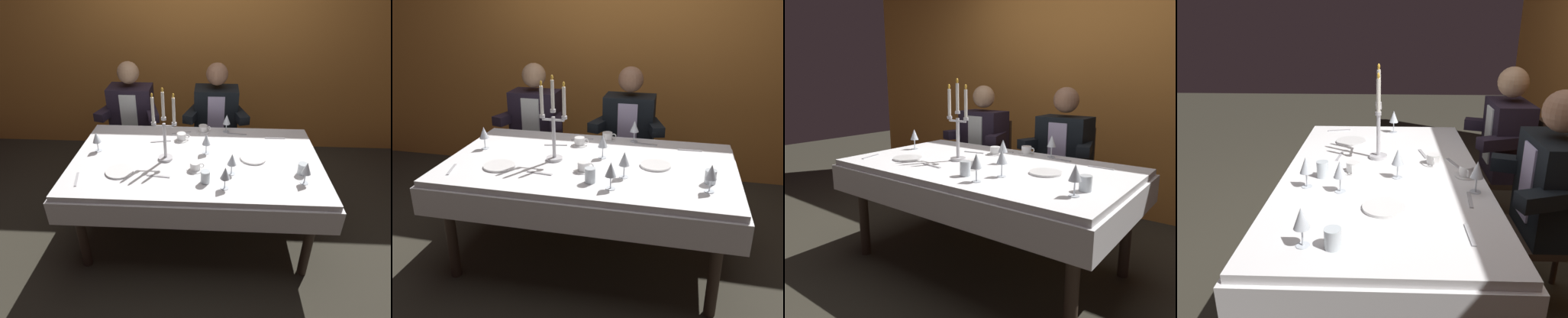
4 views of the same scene
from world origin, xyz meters
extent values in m
plane|color=#302D24|center=(0.00, 0.00, 0.00)|extent=(12.00, 12.00, 0.00)
cube|color=#CC7D34|center=(0.00, 1.66, 1.35)|extent=(6.00, 0.12, 2.70)
cube|color=white|center=(0.00, 0.00, 0.72)|extent=(1.90, 1.10, 0.04)
cube|color=white|center=(0.00, 0.00, 0.61)|extent=(1.94, 1.14, 0.18)
cylinder|color=#35281F|center=(-0.83, -0.43, 0.35)|extent=(0.07, 0.07, 0.70)
cylinder|color=#35281F|center=(0.83, -0.43, 0.35)|extent=(0.07, 0.07, 0.70)
cylinder|color=#35281F|center=(-0.83, 0.43, 0.35)|extent=(0.07, 0.07, 0.70)
cylinder|color=#35281F|center=(0.83, 0.43, 0.35)|extent=(0.07, 0.07, 0.70)
cylinder|color=silver|center=(-0.23, -0.03, 0.75)|extent=(0.11, 0.11, 0.02)
cylinder|color=silver|center=(-0.23, -0.03, 0.90)|extent=(0.02, 0.02, 0.28)
cylinder|color=silver|center=(-0.23, -0.03, 1.08)|extent=(0.04, 0.04, 0.02)
cylinder|color=white|center=(-0.23, -0.03, 1.18)|extent=(0.02, 0.02, 0.19)
ellipsoid|color=yellow|center=(-0.23, -0.03, 1.29)|extent=(0.02, 0.02, 0.03)
cylinder|color=silver|center=(-0.20, -0.03, 1.02)|extent=(0.08, 0.01, 0.01)
cylinder|color=silver|center=(-0.16, -0.03, 1.04)|extent=(0.04, 0.04, 0.02)
cylinder|color=white|center=(-0.16, -0.03, 1.14)|extent=(0.02, 0.02, 0.19)
ellipsoid|color=yellow|center=(-0.16, -0.03, 1.25)|extent=(0.02, 0.02, 0.03)
cylinder|color=silver|center=(-0.27, -0.03, 1.02)|extent=(0.07, 0.01, 0.01)
cylinder|color=silver|center=(-0.31, -0.03, 1.04)|extent=(0.04, 0.04, 0.02)
cylinder|color=white|center=(-0.31, -0.03, 1.14)|extent=(0.02, 0.02, 0.19)
ellipsoid|color=yellow|center=(-0.31, -0.03, 1.25)|extent=(0.02, 0.02, 0.03)
cylinder|color=white|center=(0.44, 0.01, 0.75)|extent=(0.20, 0.20, 0.01)
cylinder|color=white|center=(-0.55, -0.23, 0.75)|extent=(0.21, 0.21, 0.01)
cylinder|color=silver|center=(0.26, -0.21, 0.74)|extent=(0.06, 0.06, 0.00)
cylinder|color=silver|center=(0.26, -0.21, 0.78)|extent=(0.01, 0.01, 0.07)
cone|color=silver|center=(0.26, -0.21, 0.86)|extent=(0.07, 0.07, 0.08)
cylinder|color=#E0D172|center=(0.26, -0.21, 0.84)|extent=(0.04, 0.04, 0.03)
cylinder|color=silver|center=(0.76, -0.30, 0.74)|extent=(0.06, 0.06, 0.00)
cylinder|color=silver|center=(0.76, -0.30, 0.78)|extent=(0.01, 0.01, 0.07)
cone|color=silver|center=(0.76, -0.30, 0.86)|extent=(0.07, 0.07, 0.08)
cylinder|color=#E0D172|center=(0.76, -0.30, 0.84)|extent=(0.04, 0.04, 0.03)
cylinder|color=silver|center=(0.21, -0.39, 0.74)|extent=(0.06, 0.06, 0.00)
cylinder|color=silver|center=(0.21, -0.39, 0.78)|extent=(0.01, 0.01, 0.07)
cone|color=silver|center=(0.21, -0.39, 0.86)|extent=(0.07, 0.07, 0.08)
cylinder|color=#E0D172|center=(0.21, -0.39, 0.84)|extent=(0.04, 0.04, 0.03)
cylinder|color=silver|center=(0.24, 0.47, 0.74)|extent=(0.06, 0.06, 0.00)
cylinder|color=silver|center=(0.24, 0.47, 0.78)|extent=(0.01, 0.01, 0.07)
cone|color=silver|center=(0.24, 0.47, 0.86)|extent=(0.07, 0.07, 0.08)
cylinder|color=#E0D172|center=(0.24, 0.47, 0.84)|extent=(0.04, 0.04, 0.03)
cylinder|color=silver|center=(-0.79, 0.07, 0.74)|extent=(0.06, 0.06, 0.00)
cylinder|color=silver|center=(-0.79, 0.07, 0.78)|extent=(0.01, 0.01, 0.07)
cone|color=silver|center=(-0.79, 0.07, 0.86)|extent=(0.07, 0.07, 0.08)
cylinder|color=silver|center=(0.07, 0.08, 0.74)|extent=(0.06, 0.06, 0.00)
cylinder|color=silver|center=(0.07, 0.08, 0.78)|extent=(0.01, 0.01, 0.07)
cone|color=silver|center=(0.07, 0.08, 0.86)|extent=(0.07, 0.07, 0.08)
cylinder|color=maroon|center=(0.07, 0.08, 0.84)|extent=(0.04, 0.04, 0.03)
cylinder|color=silver|center=(0.77, -0.18, 0.78)|extent=(0.07, 0.07, 0.08)
cylinder|color=silver|center=(0.08, -0.33, 0.79)|extent=(0.07, 0.07, 0.09)
cylinder|color=white|center=(0.00, -0.17, 0.74)|extent=(0.12, 0.12, 0.01)
cylinder|color=white|center=(0.00, -0.17, 0.77)|extent=(0.08, 0.08, 0.05)
torus|color=white|center=(0.05, -0.17, 0.78)|extent=(0.04, 0.01, 0.04)
cylinder|color=white|center=(0.04, 0.46, 0.74)|extent=(0.12, 0.12, 0.01)
cylinder|color=white|center=(0.04, 0.46, 0.77)|extent=(0.08, 0.08, 0.05)
torus|color=white|center=(0.09, 0.46, 0.78)|extent=(0.04, 0.01, 0.04)
cylinder|color=white|center=(-0.14, 0.29, 0.74)|extent=(0.12, 0.12, 0.01)
cylinder|color=white|center=(-0.14, 0.29, 0.77)|extent=(0.08, 0.08, 0.05)
torus|color=white|center=(-0.09, 0.29, 0.78)|extent=(0.04, 0.01, 0.04)
cube|color=#B7B7BC|center=(-0.82, -0.34, 0.74)|extent=(0.06, 0.17, 0.01)
cube|color=#B7B7BC|center=(-0.31, 0.25, 0.74)|extent=(0.17, 0.05, 0.01)
cube|color=#B7B7BC|center=(0.66, 0.36, 0.74)|extent=(0.17, 0.02, 0.01)
cube|color=#B7B7BC|center=(-0.15, 0.42, 0.74)|extent=(0.17, 0.07, 0.01)
cube|color=#B7B7BC|center=(-0.26, -0.27, 0.74)|extent=(0.17, 0.04, 0.01)
cube|color=#B7B7BC|center=(0.34, 0.42, 0.74)|extent=(0.17, 0.04, 0.01)
cylinder|color=#35281F|center=(-0.87, 0.70, 0.21)|extent=(0.04, 0.04, 0.42)
cylinder|color=#35281F|center=(-0.51, 0.70, 0.21)|extent=(0.04, 0.04, 0.42)
cylinder|color=#35281F|center=(-0.87, 1.06, 0.21)|extent=(0.04, 0.04, 0.42)
cylinder|color=#35281F|center=(-0.51, 1.06, 0.21)|extent=(0.04, 0.04, 0.42)
cube|color=#35281F|center=(-0.69, 0.88, 0.44)|extent=(0.42, 0.42, 0.04)
cube|color=#35281F|center=(-0.69, 1.07, 0.68)|extent=(0.38, 0.04, 0.44)
cube|color=black|center=(-0.69, 0.88, 0.73)|extent=(0.42, 0.26, 0.54)
cube|color=white|center=(-0.69, 0.75, 0.76)|extent=(0.16, 0.01, 0.40)
sphere|color=tan|center=(-0.69, 0.88, 1.14)|extent=(0.21, 0.21, 0.21)
cube|color=black|center=(-0.91, 0.78, 0.77)|extent=(0.19, 0.34, 0.08)
cube|color=black|center=(-0.47, 0.78, 0.77)|extent=(0.19, 0.34, 0.08)
cylinder|color=#35281F|center=(-0.03, 0.70, 0.21)|extent=(0.04, 0.04, 0.42)
cylinder|color=#35281F|center=(0.33, 0.70, 0.21)|extent=(0.04, 0.04, 0.42)
cylinder|color=#35281F|center=(-0.03, 1.06, 0.21)|extent=(0.04, 0.04, 0.42)
cylinder|color=#35281F|center=(0.33, 1.06, 0.21)|extent=(0.04, 0.04, 0.42)
cube|color=#35281F|center=(0.15, 0.88, 0.44)|extent=(0.42, 0.42, 0.04)
cube|color=#35281F|center=(0.15, 1.07, 0.68)|extent=(0.38, 0.04, 0.44)
cube|color=black|center=(0.15, 0.88, 0.73)|extent=(0.42, 0.26, 0.54)
cube|color=#B7ACD4|center=(0.15, 0.75, 0.76)|extent=(0.16, 0.01, 0.40)
sphere|color=#92664A|center=(0.15, 0.88, 1.14)|extent=(0.21, 0.21, 0.21)
cube|color=black|center=(-0.07, 0.78, 0.77)|extent=(0.19, 0.34, 0.08)
cube|color=black|center=(0.37, 0.78, 0.77)|extent=(0.19, 0.34, 0.08)
camera|label=1|loc=(0.11, -2.25, 2.08)|focal=31.08mm
camera|label=2|loc=(0.55, -2.45, 1.75)|focal=37.18mm
camera|label=3|loc=(1.47, -2.00, 1.32)|focal=34.41mm
camera|label=4|loc=(2.08, 0.02, 1.59)|focal=36.70mm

